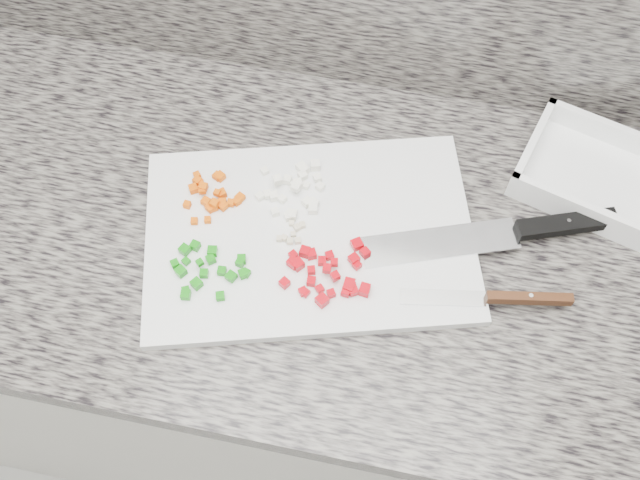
# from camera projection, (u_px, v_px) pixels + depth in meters

# --- Properties ---
(cabinet) EXTENTS (3.92, 0.62, 0.86)m
(cabinet) POSITION_uv_depth(u_px,v_px,m) (330.00, 346.00, 1.46)
(cabinet) COLOR silver
(cabinet) RESTS_ON ground
(countertop) EXTENTS (3.96, 0.64, 0.04)m
(countertop) POSITION_uv_depth(u_px,v_px,m) (334.00, 239.00, 1.07)
(countertop) COLOR #68645C
(countertop) RESTS_ON cabinet
(cutting_board) EXTENTS (0.54, 0.43, 0.02)m
(cutting_board) POSITION_uv_depth(u_px,v_px,m) (309.00, 235.00, 1.04)
(cutting_board) COLOR white
(cutting_board) RESTS_ON countertop
(carrot_pile) EXTENTS (0.09, 0.10, 0.02)m
(carrot_pile) POSITION_uv_depth(u_px,v_px,m) (212.00, 195.00, 1.05)
(carrot_pile) COLOR #DF5504
(carrot_pile) RESTS_ON cutting_board
(onion_pile) EXTENTS (0.10, 0.11, 0.02)m
(onion_pile) POSITION_uv_depth(u_px,v_px,m) (296.00, 189.00, 1.06)
(onion_pile) COLOR white
(onion_pile) RESTS_ON cutting_board
(green_pepper_pile) EXTENTS (0.12, 0.09, 0.02)m
(green_pepper_pile) POSITION_uv_depth(u_px,v_px,m) (208.00, 269.00, 0.99)
(green_pepper_pile) COLOR #0F7C0B
(green_pepper_pile) RESTS_ON cutting_board
(red_pepper_pile) EXTENTS (0.13, 0.12, 0.02)m
(red_pepper_pile) POSITION_uv_depth(u_px,v_px,m) (329.00, 274.00, 0.99)
(red_pepper_pile) COLOR #B9020D
(red_pepper_pile) RESTS_ON cutting_board
(garlic_pile) EXTENTS (0.04, 0.04, 0.01)m
(garlic_pile) POSITION_uv_depth(u_px,v_px,m) (292.00, 234.00, 1.03)
(garlic_pile) COLOR beige
(garlic_pile) RESTS_ON cutting_board
(chef_knife) EXTENTS (0.36, 0.17, 0.02)m
(chef_knife) POSITION_uv_depth(u_px,v_px,m) (524.00, 230.00, 1.03)
(chef_knife) COLOR silver
(chef_knife) RESTS_ON cutting_board
(paring_knife) EXTENTS (0.23, 0.06, 0.02)m
(paring_knife) POSITION_uv_depth(u_px,v_px,m) (507.00, 298.00, 0.97)
(paring_knife) COLOR silver
(paring_knife) RESTS_ON cutting_board
(tray) EXTENTS (0.28, 0.23, 0.05)m
(tray) POSITION_uv_depth(u_px,v_px,m) (600.00, 179.00, 1.08)
(tray) COLOR white
(tray) RESTS_ON countertop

